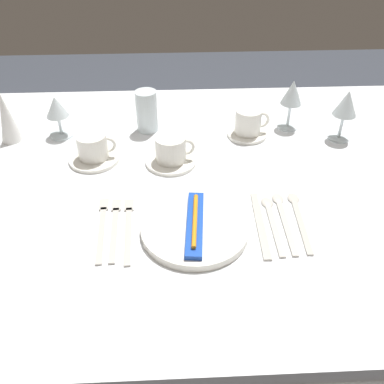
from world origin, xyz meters
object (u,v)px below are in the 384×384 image
Objects in this scene: spoon_dessert at (282,215)px; wine_glass_right at (346,106)px; spoon_tea at (298,214)px; wine_glass_left at (56,110)px; dinner_plate at (195,229)px; fork_salad at (102,226)px; fork_inner at (114,226)px; wine_glass_centre at (292,95)px; napkin_folded at (6,117)px; coffee_cup_right at (248,121)px; fork_outer at (128,227)px; coffee_cup_left at (93,146)px; drink_tumbler at (147,111)px; toothbrush_package at (195,223)px; spoon_soup at (271,218)px; dinner_knife at (260,226)px; coffee_cup_far at (171,149)px.

spoon_dessert is 0.43m from wine_glass_right.
spoon_tea is 1.68× the size of wine_glass_left.
dinner_plate is 0.21m from fork_salad.
wine_glass_centre is (0.50, 0.44, 0.11)m from fork_inner.
fork_inner is at bearing -49.72° from napkin_folded.
coffee_cup_right is (-0.03, 0.37, 0.04)m from spoon_dessert.
wine_glass_right is (0.24, 0.34, 0.11)m from spoon_dessert.
spoon_tea is 1.38× the size of wine_glass_centre.
wine_glass_centre is 1.22× the size of wine_glass_left.
fork_outer is 2.04× the size of coffee_cup_left.
napkin_folded is at bearing 152.52° from spoon_dessert.
drink_tumbler is (0.14, 0.16, 0.02)m from coffee_cup_left.
dinner_plate is 1.14× the size of toothbrush_package.
spoon_dessert reaches higher than fork_salad.
spoon_dessert is 0.72m from wine_glass_left.
dinner_plate is at bearing -113.51° from coffee_cup_right.
fork_salad is at bearing -178.33° from spoon_soup.
coffee_cup_left is at bearing 144.39° from dinner_knife.
dinner_knife is at bearing -148.97° from spoon_dessert.
dinner_plate reaches higher than dinner_knife.
coffee_cup_right reaches higher than spoon_tea.
coffee_cup_right reaches higher than spoon_soup.
coffee_cup_right is (0.18, 0.42, 0.02)m from toothbrush_package.
fork_outer is 0.28m from coffee_cup_far.
coffee_cup_right reaches higher than dinner_knife.
coffee_cup_left is at bearing 130.67° from toothbrush_package.
coffee_cup_right reaches higher than fork_salad.
toothbrush_package is 0.18m from fork_inner.
dinner_knife is at bearing -2.42° from fork_inner.
spoon_dessert is 1.40× the size of wine_glass_centre.
fork_salad is at bearing 174.88° from fork_outer.
napkin_folded is at bearing 155.17° from coffee_cup_left.
coffee_cup_left is (-0.26, 0.31, 0.04)m from dinner_plate.
spoon_tea reaches higher than fork_salad.
coffee_cup_left is 0.70× the size of wine_glass_right.
fork_inner and fork_salad have the same top height.
wine_glass_left is (-0.53, 0.44, 0.08)m from dinner_knife.
dinner_knife is 1.77× the size of wine_glass_left.
dinner_plate is 1.12× the size of fork_salad.
fork_outer is 1.02× the size of spoon_tea.
coffee_cup_far reaches higher than spoon_tea.
fork_outer is at bearing -61.48° from wine_glass_left.
wine_glass_centre is at bearing 55.82° from toothbrush_package.
wine_glass_centre is 1.00× the size of napkin_folded.
spoon_soup and spoon_tea have the same top height.
coffee_cup_left is 0.84× the size of wine_glass_left.
spoon_dessert is at bearing -52.06° from drink_tumbler.
coffee_cup_left is (-0.11, 0.29, 0.04)m from fork_outer.
wine_glass_right is at bearing 54.60° from spoon_dessert.
spoon_soup is at bearing 2.91° from fork_outer.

